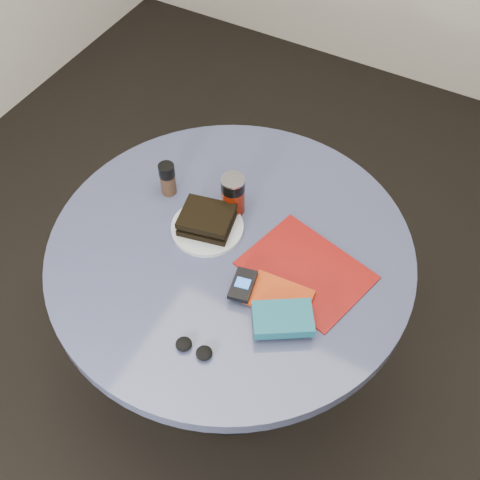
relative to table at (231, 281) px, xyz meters
The scene contains 11 objects.
ground 0.59m from the table, ahead, with size 4.00×4.00×0.00m, color black.
table is the anchor object (origin of this frame).
plate 0.19m from the table, 164.06° to the left, with size 0.20×0.20×0.01m, color silver.
sandwich 0.22m from the table, 163.28° to the left, with size 0.16×0.14×0.05m.
soda_can 0.26m from the table, 115.96° to the left, with size 0.08×0.08×0.12m.
pepper_grinder 0.35m from the table, 160.16° to the left, with size 0.05×0.05×0.11m.
magazine 0.27m from the table, ahead, with size 0.31×0.23×0.01m, color maroon.
red_book 0.27m from the table, 24.44° to the right, with size 0.16×0.11×0.01m, color #AE330D.
novel 0.34m from the table, 33.10° to the right, with size 0.15×0.09×0.03m, color #16576A.
mp3_player 0.24m from the table, 47.85° to the right, with size 0.07×0.10×0.02m.
headphones 0.37m from the table, 76.06° to the right, with size 0.10×0.05×0.02m.
Camera 1 is at (0.50, -0.86, 2.04)m, focal length 45.00 mm.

